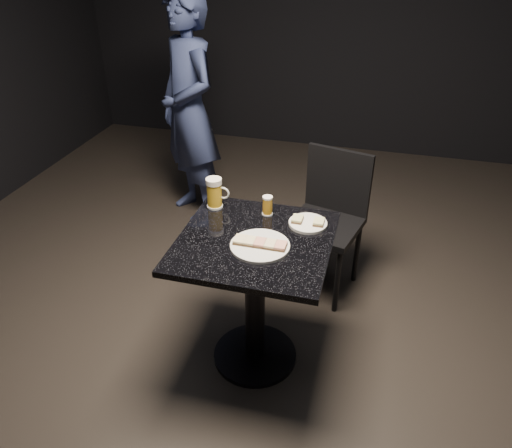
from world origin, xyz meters
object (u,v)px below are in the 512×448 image
object	(u,v)px
beer_tumbler	(267,205)
table	(255,281)
plate_small	(308,223)
beer_mug	(215,193)
plate_large	(260,246)
chair	(329,214)
patron	(189,111)

from	to	relation	value
beer_tumbler	table	bearing A→B (deg)	-90.02
plate_small	beer_mug	bearing A→B (deg)	174.05
plate_large	chair	distance (m)	0.87
plate_large	beer_tumbler	size ratio (longest dim) A/B	2.74
plate_small	patron	bearing A→B (deg)	132.05
plate_large	plate_small	distance (m)	0.30
plate_small	chair	distance (m)	0.62
plate_small	table	distance (m)	0.38
patron	beer_mug	xyz separation A→B (m)	(0.59, -1.14, 0.00)
plate_small	beer_mug	size ratio (longest dim) A/B	1.17
table	beer_tumbler	world-z (taller)	beer_tumbler
patron	table	distance (m)	1.66
beer_mug	chair	distance (m)	0.81
patron	beer_mug	world-z (taller)	patron
patron	beer_tumbler	distance (m)	1.44
table	beer_tumbler	size ratio (longest dim) A/B	7.65
patron	chair	distance (m)	1.33
plate_large	patron	bearing A→B (deg)	122.14
plate_large	beer_tumbler	world-z (taller)	beer_tumbler
patron	beer_mug	bearing A→B (deg)	-21.49
table	beer_tumbler	xyz separation A→B (m)	(0.00, 0.24, 0.29)
plate_small	beer_tumbler	distance (m)	0.22
patron	beer_tumbler	size ratio (longest dim) A/B	16.88
plate_small	beer_tumbler	xyz separation A→B (m)	(-0.21, 0.05, 0.04)
plate_large	table	world-z (taller)	plate_large
plate_small	beer_mug	xyz separation A→B (m)	(-0.49, 0.05, 0.07)
chair	beer_mug	bearing A→B (deg)	-135.95
beer_tumbler	chair	distance (m)	0.65
plate_small	table	world-z (taller)	plate_small
table	chair	size ratio (longest dim) A/B	0.86
plate_large	beer_mug	world-z (taller)	beer_mug
plate_large	beer_mug	distance (m)	0.44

